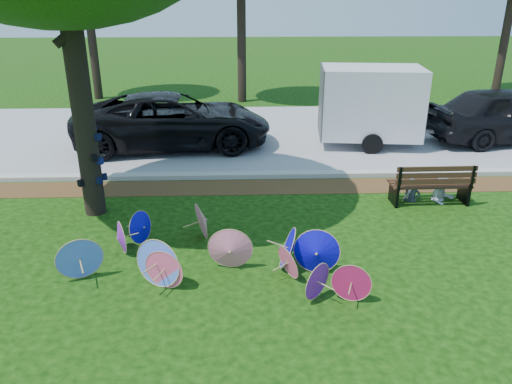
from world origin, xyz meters
TOP-DOWN VIEW (x-y plane):
  - ground at (0.00, 0.00)m, footprint 90.00×90.00m
  - mulch_strip at (0.00, 4.50)m, footprint 90.00×1.00m
  - curb at (0.00, 5.20)m, footprint 90.00×0.30m
  - street at (0.00, 9.35)m, footprint 90.00×8.00m
  - parasol_pile at (-0.23, 0.63)m, footprint 5.10×2.78m
  - black_van at (-1.79, 7.97)m, footprint 6.05×3.19m
  - dark_pickup at (8.61, 8.17)m, footprint 5.28×2.69m
  - cargo_trailer at (4.18, 7.99)m, footprint 3.12×2.16m
  - park_bench at (4.46, 3.47)m, footprint 1.82×0.72m
  - person_left at (4.11, 3.52)m, footprint 0.42×0.33m
  - person_right at (4.81, 3.52)m, footprint 0.69×0.58m

SIDE VIEW (x-z plane):
  - ground at x=0.00m, z-range 0.00..0.00m
  - mulch_strip at x=0.00m, z-range 0.00..0.01m
  - street at x=0.00m, z-range 0.00..0.01m
  - curb at x=0.00m, z-range 0.00..0.12m
  - parasol_pile at x=-0.23m, z-range -0.05..0.79m
  - park_bench at x=4.46m, z-range 0.00..0.95m
  - person_left at x=4.11m, z-range 0.00..1.02m
  - person_right at x=4.81m, z-range 0.00..1.26m
  - black_van at x=-1.79m, z-range 0.00..1.62m
  - dark_pickup at x=8.61m, z-range 0.00..1.72m
  - cargo_trailer at x=4.18m, z-range 0.00..2.66m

